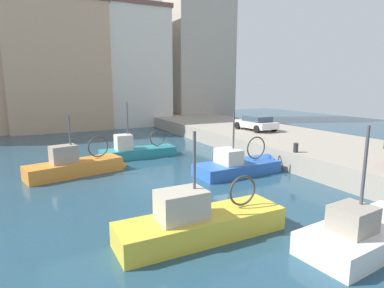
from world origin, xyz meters
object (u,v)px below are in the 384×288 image
at_px(fishing_boat_blue, 242,171).
at_px(mooring_bollard_mid, 296,148).
at_px(parked_car_white, 256,123).
at_px(fishing_boat_teal, 142,155).
at_px(fishing_boat_white, 373,239).
at_px(fishing_boat_yellow, 209,231).
at_px(fishing_boat_orange, 80,172).

relative_size(fishing_boat_blue, mooring_bollard_mid, 10.56).
bearing_deg(parked_car_white, mooring_bollard_mid, -113.14).
xyz_separation_m(fishing_boat_teal, parked_car_white, (10.35, 0.43, 1.72)).
bearing_deg(fishing_boat_teal, fishing_boat_white, -79.60).
xyz_separation_m(fishing_boat_white, parked_car_white, (7.49, 16.00, 1.76)).
height_order(fishing_boat_yellow, mooring_bollard_mid, fishing_boat_yellow).
height_order(fishing_boat_blue, parked_car_white, fishing_boat_blue).
xyz_separation_m(fishing_boat_blue, mooring_bollard_mid, (2.81, -1.28, 1.36)).
relative_size(fishing_boat_white, mooring_bollard_mid, 10.95).
bearing_deg(fishing_boat_teal, parked_car_white, 2.36).
distance_m(fishing_boat_teal, fishing_boat_white, 15.83).
bearing_deg(fishing_boat_orange, mooring_bollard_mid, -24.91).
bearing_deg(fishing_boat_orange, fishing_boat_blue, -25.05).
height_order(fishing_boat_yellow, fishing_boat_blue, fishing_boat_yellow).
distance_m(fishing_boat_teal, mooring_bollard_mid, 10.54).
height_order(fishing_boat_orange, parked_car_white, fishing_boat_orange).
height_order(fishing_boat_orange, mooring_bollard_mid, fishing_boat_orange).
relative_size(fishing_boat_white, fishing_boat_blue, 1.04).
distance_m(fishing_boat_teal, fishing_boat_yellow, 12.86).
bearing_deg(fishing_boat_blue, parked_car_white, 48.09).
bearing_deg(mooring_bollard_mid, fishing_boat_yellow, -150.73).
height_order(fishing_boat_white, fishing_boat_blue, fishing_boat_white).
relative_size(fishing_boat_blue, parked_car_white, 1.47).
relative_size(parked_car_white, mooring_bollard_mid, 7.18).
relative_size(fishing_boat_orange, mooring_bollard_mid, 11.34).
xyz_separation_m(fishing_boat_teal, fishing_boat_blue, (3.94, -6.71, -0.02)).
xyz_separation_m(fishing_boat_yellow, fishing_boat_blue, (5.68, 6.03, -0.03)).
distance_m(fishing_boat_white, parked_car_white, 17.75).
distance_m(fishing_boat_yellow, fishing_boat_blue, 8.28).
distance_m(fishing_boat_teal, fishing_boat_orange, 5.35).
relative_size(fishing_boat_white, parked_car_white, 1.53).
relative_size(fishing_boat_teal, fishing_boat_yellow, 0.91).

